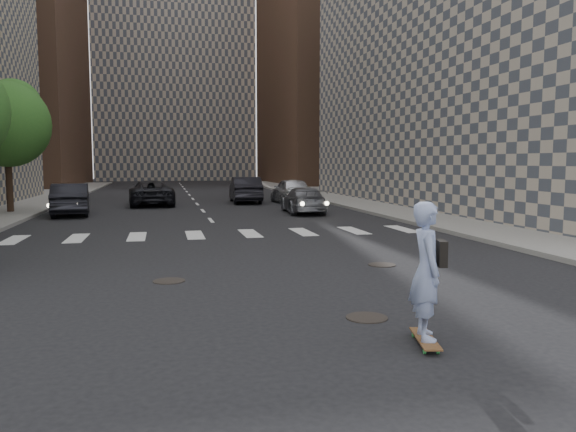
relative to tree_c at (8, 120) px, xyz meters
name	(u,v)px	position (x,y,z in m)	size (l,w,h in m)	color
ground	(269,289)	(9.45, -19.14, -4.65)	(160.00, 160.00, 0.00)	black
sidewalk_right	(442,204)	(23.95, 0.86, -4.57)	(13.00, 80.00, 0.15)	gray
building_right	(522,17)	(27.94, -0.65, 6.34)	(15.00, 33.00, 22.00)	#ADA08E
tower_right	(347,34)	(29.45, 35.86, 13.35)	(18.00, 24.00, 36.00)	brown
tower_center	(173,20)	(9.45, 58.86, 19.35)	(22.00, 20.00, 48.00)	#ADA08E
tree_c	(8,120)	(0.00, 0.00, 0.00)	(4.20, 4.20, 6.60)	#382619
manhole_a	(367,318)	(10.65, -21.64, -4.64)	(0.70, 0.70, 0.02)	black
manhole_b	(169,281)	(7.45, -17.94, -4.64)	(0.70, 0.70, 0.02)	black
manhole_c	(382,265)	(12.75, -17.14, -4.64)	(0.70, 0.70, 0.02)	black
skateboarder	(427,271)	(10.98, -23.14, -3.57)	(0.62, 1.07, 2.06)	brown
traffic_car_a	(71,199)	(2.95, -1.16, -3.86)	(1.66, 4.75, 1.57)	black
traffic_car_b	(303,200)	(14.38, -2.59, -3.99)	(1.84, 4.54, 1.32)	slate
traffic_car_c	(151,193)	(6.68, 4.32, -3.89)	(2.51, 5.44, 1.51)	black
traffic_car_d	(291,191)	(15.27, 4.11, -3.84)	(1.90, 4.73, 1.61)	silver
traffic_car_e	(245,190)	(12.56, 5.46, -3.82)	(1.75, 5.03, 1.66)	black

